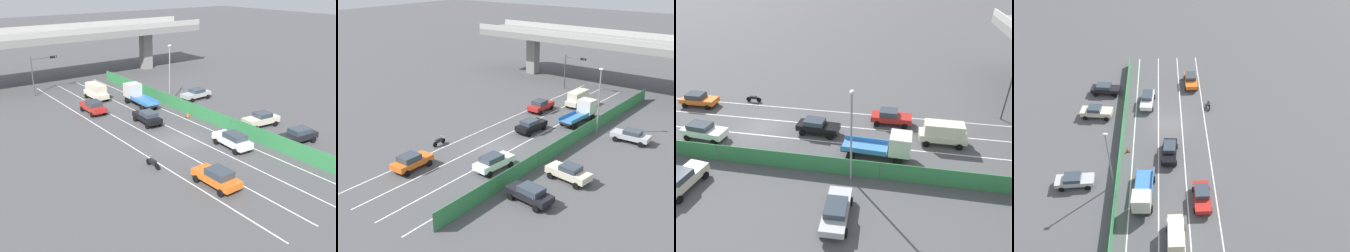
# 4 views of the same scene
# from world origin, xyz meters

# --- Properties ---
(ground_plane) EXTENTS (300.00, 300.00, 0.00)m
(ground_plane) POSITION_xyz_m (0.00, 0.00, 0.00)
(ground_plane) COLOR #4C4C4F
(lane_line_left_edge) EXTENTS (0.14, 48.01, 0.01)m
(lane_line_left_edge) POSITION_xyz_m (-4.90, 6.01, 0.00)
(lane_line_left_edge) COLOR silver
(lane_line_left_edge) RESTS_ON ground
(lane_line_mid_left) EXTENTS (0.14, 48.01, 0.01)m
(lane_line_mid_left) POSITION_xyz_m (-1.63, 6.01, 0.00)
(lane_line_mid_left) COLOR silver
(lane_line_mid_left) RESTS_ON ground
(lane_line_mid_right) EXTENTS (0.14, 48.01, 0.01)m
(lane_line_mid_right) POSITION_xyz_m (1.63, 6.01, 0.00)
(lane_line_mid_right) COLOR silver
(lane_line_mid_right) RESTS_ON ground
(lane_line_right_edge) EXTENTS (0.14, 48.01, 0.01)m
(lane_line_right_edge) POSITION_xyz_m (4.90, 6.01, 0.00)
(lane_line_right_edge) COLOR silver
(lane_line_right_edge) RESTS_ON ground
(elevated_overpass) EXTENTS (52.85, 8.23, 8.86)m
(elevated_overpass) POSITION_xyz_m (0.00, 32.01, 7.13)
(elevated_overpass) COLOR gray
(elevated_overpass) RESTS_ON ground
(green_fence) EXTENTS (0.10, 44.11, 1.68)m
(green_fence) POSITION_xyz_m (6.38, 6.01, 0.84)
(green_fence) COLOR #338447
(green_fence) RESTS_ON ground
(car_sedan_white) EXTENTS (2.25, 4.65, 1.68)m
(car_sedan_white) POSITION_xyz_m (3.22, -4.70, 0.93)
(car_sedan_white) COLOR white
(car_sedan_white) RESTS_ON ground
(car_sedan_black) EXTENTS (2.19, 4.50, 1.60)m
(car_sedan_black) POSITION_xyz_m (0.21, 6.37, 0.89)
(car_sedan_black) COLOR black
(car_sedan_black) RESTS_ON ground
(car_taxi_orange) EXTENTS (2.08, 4.41, 1.63)m
(car_taxi_orange) POSITION_xyz_m (-3.50, -9.60, 0.91)
(car_taxi_orange) COLOR orange
(car_taxi_orange) RESTS_ON ground
(car_van_cream) EXTENTS (1.99, 4.54, 2.29)m
(car_van_cream) POSITION_xyz_m (-0.14, 18.99, 1.28)
(car_van_cream) COLOR beige
(car_van_cream) RESTS_ON ground
(car_sedan_red) EXTENTS (2.03, 4.35, 1.66)m
(car_sedan_red) POSITION_xyz_m (-3.20, 13.76, 0.91)
(car_sedan_red) COLOR red
(car_sedan_red) RESTS_ON ground
(flatbed_truck_blue) EXTENTS (2.54, 6.33, 2.68)m
(flatbed_truck_blue) POSITION_xyz_m (3.35, 13.93, 1.37)
(flatbed_truck_blue) COLOR black
(flatbed_truck_blue) RESTS_ON ground
(motorcycle) EXTENTS (0.60, 1.95, 0.93)m
(motorcycle) POSITION_xyz_m (-5.78, -3.52, 0.46)
(motorcycle) COLOR black
(motorcycle) RESTS_ON ground
(parked_sedan_dark) EXTENTS (4.51, 2.33, 1.60)m
(parked_sedan_dark) POSITION_xyz_m (9.74, -7.76, 0.90)
(parked_sedan_dark) COLOR black
(parked_sedan_dark) RESTS_ON ground
(parked_sedan_cream) EXTENTS (4.60, 2.42, 1.65)m
(parked_sedan_cream) POSITION_xyz_m (10.40, -2.13, 0.91)
(parked_sedan_cream) COLOR beige
(parked_sedan_cream) RESTS_ON ground
(parked_wagon_silver) EXTENTS (4.48, 2.07, 1.50)m
(parked_wagon_silver) POSITION_xyz_m (11.36, 10.68, 0.85)
(parked_wagon_silver) COLOR #B2B5B7
(parked_wagon_silver) RESTS_ON ground
(traffic_light) EXTENTS (3.86, 0.55, 5.67)m
(traffic_light) POSITION_xyz_m (-5.24, 26.04, 4.03)
(traffic_light) COLOR #47474C
(traffic_light) RESTS_ON ground
(street_lamp) EXTENTS (0.60, 0.36, 8.12)m
(street_lamp) POSITION_xyz_m (6.86, 10.98, 4.85)
(street_lamp) COLOR gray
(street_lamp) RESTS_ON ground
(traffic_cone) EXTENTS (0.47, 0.47, 0.72)m
(traffic_cone) POSITION_xyz_m (5.54, 5.37, 0.34)
(traffic_cone) COLOR orange
(traffic_cone) RESTS_ON ground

